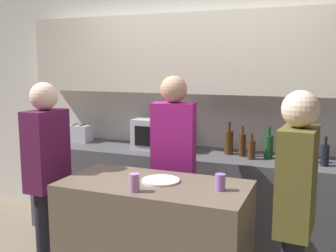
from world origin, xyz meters
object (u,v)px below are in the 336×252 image
(microwave, at_px, (162,134))
(cup_0, at_px, (135,182))
(bottle_2, at_px, (251,149))
(bottle_1, at_px, (242,145))
(bottle_4, at_px, (280,150))
(cup_1, at_px, (220,182))
(person_center, at_px, (174,158))
(bottle_7, at_px, (325,155))
(toaster, at_px, (79,133))
(person_right, at_px, (296,204))
(plate_on_island, at_px, (161,180))
(person_left, at_px, (47,168))
(bottle_0, at_px, (229,142))
(bottle_6, at_px, (307,149))
(bottle_3, at_px, (269,146))
(bottle_5, at_px, (294,152))

(microwave, bearing_deg, cup_0, -73.74)
(bottle_2, bearing_deg, bottle_1, 139.20)
(bottle_4, xyz_separation_m, cup_1, (-0.24, -1.17, 0.01))
(bottle_1, bearing_deg, person_center, -124.78)
(microwave, relative_size, bottle_2, 2.22)
(bottle_4, height_order, bottle_7, bottle_7)
(bottle_4, bearing_deg, toaster, 178.14)
(person_right, bearing_deg, cup_0, 102.92)
(microwave, bearing_deg, bottle_7, -5.32)
(microwave, distance_m, person_center, 0.77)
(bottle_2, bearing_deg, microwave, 171.95)
(bottle_1, relative_size, cup_0, 2.46)
(bottle_2, distance_m, plate_on_island, 1.15)
(person_right, bearing_deg, microwave, 50.64)
(bottle_2, xyz_separation_m, bottle_7, (0.61, -0.01, 0.01))
(person_left, bearing_deg, toaster, -153.67)
(bottle_4, bearing_deg, bottle_2, -165.51)
(bottle_4, relative_size, bottle_7, 0.98)
(person_center, bearing_deg, toaster, -34.07)
(plate_on_island, bearing_deg, bottle_7, 45.78)
(bottle_7, relative_size, person_right, 0.16)
(bottle_7, height_order, plate_on_island, bottle_7)
(cup_0, bearing_deg, plate_on_island, 74.61)
(bottle_4, height_order, plate_on_island, bottle_4)
(bottle_4, relative_size, cup_0, 2.12)
(toaster, height_order, bottle_1, bottle_1)
(microwave, xyz_separation_m, toaster, (-0.98, 0.00, -0.06))
(bottle_0, height_order, person_right, person_right)
(microwave, distance_m, bottle_6, 1.38)
(toaster, height_order, plate_on_island, toaster)
(bottle_3, relative_size, bottle_6, 0.96)
(bottle_0, distance_m, bottle_2, 0.26)
(cup_0, bearing_deg, bottle_3, 65.99)
(bottle_1, height_order, person_right, person_right)
(bottle_1, distance_m, bottle_7, 0.71)
(person_center, bearing_deg, person_left, 24.79)
(bottle_4, distance_m, bottle_5, 0.13)
(plate_on_island, height_order, person_right, person_right)
(person_left, bearing_deg, bottle_7, 120.65)
(plate_on_island, bearing_deg, person_center, 101.74)
(cup_0, distance_m, person_right, 0.96)
(person_center, bearing_deg, bottle_7, -163.19)
(toaster, xyz_separation_m, cup_0, (1.41, -1.46, 0.01))
(bottle_1, xyz_separation_m, person_right, (0.56, -1.26, -0.06))
(bottle_0, relative_size, bottle_3, 1.08)
(microwave, bearing_deg, toaster, 179.91)
(toaster, distance_m, bottle_3, 2.04)
(cup_0, bearing_deg, cup_1, 24.04)
(bottle_7, relative_size, plate_on_island, 0.95)
(bottle_0, distance_m, bottle_3, 0.37)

